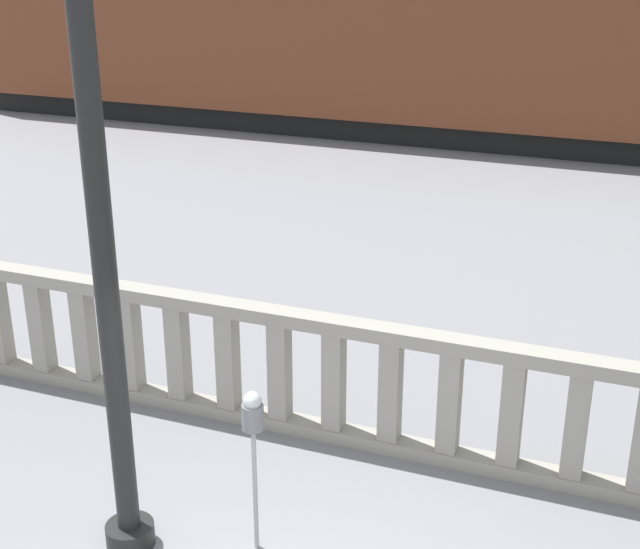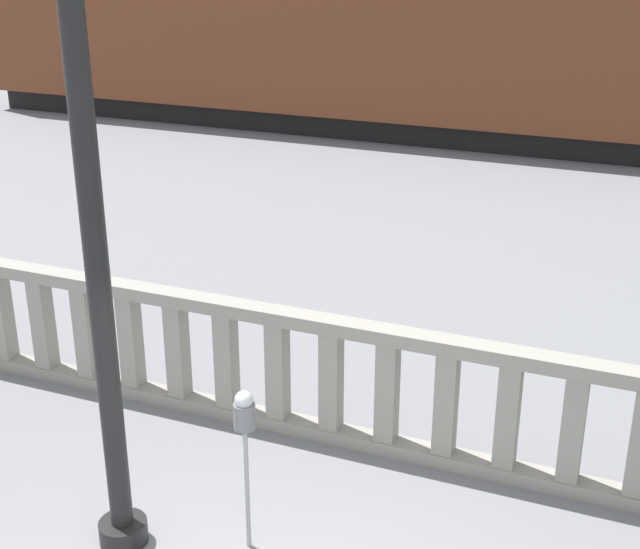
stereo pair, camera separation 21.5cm
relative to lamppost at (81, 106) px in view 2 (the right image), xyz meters
name	(u,v)px [view 2 (the right image)]	position (x,y,z in m)	size (l,w,h in m)	color
balustrade	(387,391)	(1.63, 2.19, -3.08)	(16.23, 0.24, 1.36)	gray
lamppost	(81,106)	(0.00, 0.00, 0.00)	(0.41, 0.41, 7.06)	black
parking_meter	(245,423)	(1.02, 0.35, -2.54)	(0.18, 0.18, 1.50)	#99999E
train_near	(354,48)	(-3.76, 15.73, -1.72)	(19.91, 2.61, 4.47)	black
train_far	(407,11)	(-5.31, 25.12, -1.73)	(27.45, 2.71, 4.49)	black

